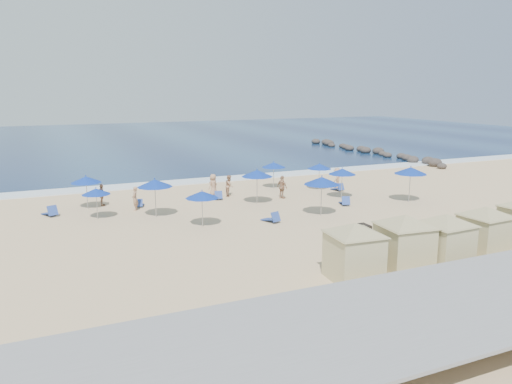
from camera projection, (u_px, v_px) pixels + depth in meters
ground at (301, 220)px, 31.38m from camera, size 160.00×160.00×0.00m
ocean at (133, 140)px, 80.46m from camera, size 160.00×80.00×0.06m
surf_line at (217, 179)px, 45.20m from camera, size 160.00×2.50×0.08m
seawall at (473, 287)px, 19.20m from camera, size 160.00×6.10×1.22m
rock_jetty at (370, 151)px, 63.19m from camera, size 2.56×26.66×0.96m
trash_bin at (361, 232)px, 27.36m from camera, size 0.83×0.83×0.81m
cabana_0 at (354, 244)px, 21.39m from camera, size 4.42×4.42×2.78m
cabana_1 at (405, 235)px, 22.57m from camera, size 4.51×4.51×2.84m
cabana_2 at (445, 233)px, 23.04m from camera, size 4.38×4.38×2.75m
cabana_3 at (485, 224)px, 24.67m from camera, size 4.29×4.29×2.69m
umbrella_0 at (96, 191)px, 31.33m from camera, size 1.81×1.81×2.06m
umbrella_1 at (155, 183)px, 31.72m from camera, size 2.26×2.26×2.57m
umbrella_2 at (86, 180)px, 33.96m from camera, size 2.07×2.07×2.36m
umbrella_3 at (202, 195)px, 29.51m from camera, size 2.00×2.00×2.28m
umbrella_4 at (257, 173)px, 35.42m from camera, size 2.25×2.25×2.56m
umbrella_5 at (322, 181)px, 32.07m from camera, size 2.34×2.34×2.67m
umbrella_6 at (342, 172)px, 37.29m from camera, size 2.07×2.07×2.35m
umbrella_7 at (274, 165)px, 41.07m from camera, size 1.99×1.99×2.26m
umbrella_8 at (319, 166)px, 40.42m from camera, size 1.97×1.97×2.24m
umbrella_9 at (411, 171)px, 36.01m from camera, size 2.35×2.35×2.67m
beach_chair_0 at (50, 212)px, 32.37m from camera, size 1.06×1.51×0.76m
beach_chair_1 at (140, 204)px, 34.92m from camera, size 0.83×1.23×0.62m
beach_chair_2 at (218, 196)px, 37.30m from camera, size 0.81×1.34×0.69m
beach_chair_3 at (272, 218)px, 30.88m from camera, size 0.91×1.42×0.72m
beach_chair_4 at (345, 202)px, 35.40m from camera, size 1.01×1.40×0.71m
beach_chair_5 at (338, 188)px, 40.38m from camera, size 0.64×1.27×0.68m
beachgoer_0 at (135, 199)px, 33.76m from camera, size 0.57×0.70×1.65m
beachgoer_1 at (229, 186)px, 38.29m from camera, size 0.95×1.00×1.63m
beachgoer_2 at (282, 187)px, 37.43m from camera, size 0.67×1.09×1.74m
beachgoer_3 at (337, 178)px, 41.43m from camera, size 1.24×1.17×1.68m
beachgoer_4 at (213, 185)px, 38.20m from camera, size 1.01×0.89×1.73m
beachgoer_5 at (102, 195)px, 35.06m from camera, size 0.39×0.92×1.57m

